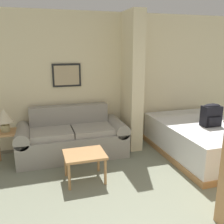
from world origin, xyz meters
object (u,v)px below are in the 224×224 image
coffee_table (85,157)px  backpack (211,115)px  bed (203,138)px  couch (72,138)px  table_lamp (4,116)px

coffee_table → backpack: 2.35m
bed → backpack: size_ratio=5.23×
bed → couch: bearing=164.2°
coffee_table → bed: size_ratio=0.29×
coffee_table → table_lamp: 1.55m
couch → bed: bearing=-15.8°
bed → coffee_table: bearing=-172.1°
couch → bed: (2.35, -0.66, -0.02)m
couch → bed: 2.44m
couch → table_lamp: 1.22m
coffee_table → table_lamp: table_lamp is taller
couch → bed: size_ratio=0.94×
couch → coffee_table: bearing=-87.4°
couch → table_lamp: table_lamp is taller
couch → backpack: backpack is taller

